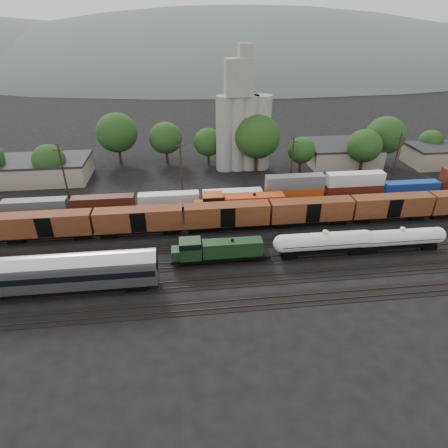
{
  "coord_description": "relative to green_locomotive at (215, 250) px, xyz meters",
  "views": [
    {
      "loc": [
        -11.68,
        -53.45,
        33.9
      ],
      "look_at": [
        -5.21,
        2.0,
        3.0
      ],
      "focal_mm": 30.0,
      "sensor_mm": 36.0,
      "label": 1
    }
  ],
  "objects": [
    {
      "name": "grain_silo",
      "position": [
        10.71,
        41.0,
        8.9
      ],
      "size": [
        13.4,
        5.0,
        29.0
      ],
      "color": "gray",
      "rests_on": "ground"
    },
    {
      "name": "green_locomotive",
      "position": [
        0.0,
        0.0,
        0.0
      ],
      "size": [
        15.46,
        2.73,
        4.09
      ],
      "color": "black",
      "rests_on": "ground"
    },
    {
      "name": "tank_car_a",
      "position": [
        17.42,
        0.0,
        0.23
      ],
      "size": [
        16.52,
        2.96,
        4.33
      ],
      "color": "silver",
      "rests_on": "ground"
    },
    {
      "name": "tracks",
      "position": [
        7.43,
        5.0,
        -2.31
      ],
      "size": [
        180.0,
        33.2,
        0.2
      ],
      "color": "black",
      "rests_on": "ground"
    },
    {
      "name": "boxcar_string",
      "position": [
        -4.6,
        10.0,
        0.77
      ],
      "size": [
        122.8,
        2.9,
        4.2
      ],
      "color": "black",
      "rests_on": "ground"
    },
    {
      "name": "distant_hills",
      "position": [
        31.35,
        265.0,
        -22.91
      ],
      "size": [
        860.0,
        286.0,
        130.0
      ],
      "color": "#59665B",
      "rests_on": "ground"
    },
    {
      "name": "industrial_sheds",
      "position": [
        14.06,
        40.25,
        0.21
      ],
      "size": [
        119.38,
        17.26,
        5.1
      ],
      "color": "#9E937F",
      "rests_on": "ground"
    },
    {
      "name": "utility_poles",
      "position": [
        7.43,
        27.0,
        3.86
      ],
      "size": [
        122.2,
        0.36,
        12.0
      ],
      "color": "black",
      "rests_on": "ground"
    },
    {
      "name": "tank_car_b",
      "position": [
        30.34,
        0.0,
        0.06
      ],
      "size": [
        15.36,
        2.75,
        4.03
      ],
      "color": "silver",
      "rests_on": "ground"
    },
    {
      "name": "container_wall",
      "position": [
        3.97,
        20.0,
        0.23
      ],
      "size": [
        164.76,
        2.6,
        5.8
      ],
      "color": "black",
      "rests_on": "ground"
    },
    {
      "name": "tree_band",
      "position": [
        11.73,
        40.1,
        5.09
      ],
      "size": [
        166.95,
        22.32,
        13.96
      ],
      "color": "black",
      "rests_on": "ground"
    },
    {
      "name": "passenger_coach",
      "position": [
        -21.9,
        -5.0,
        1.35
      ],
      "size": [
        26.79,
        3.3,
        6.08
      ],
      "color": "silver",
      "rests_on": "ground"
    },
    {
      "name": "orange_locomotive",
      "position": [
        5.75,
        15.0,
        0.33
      ],
      "size": [
        18.92,
        3.15,
        4.73
      ],
      "color": "black",
      "rests_on": "ground"
    },
    {
      "name": "ground",
      "position": [
        7.43,
        5.0,
        -2.35
      ],
      "size": [
        600.0,
        600.0,
        0.0
      ],
      "primitive_type": "plane",
      "color": "black"
    }
  ]
}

